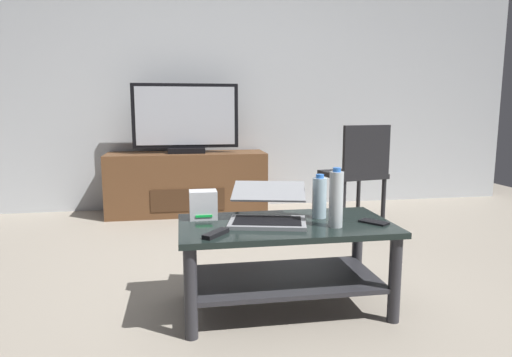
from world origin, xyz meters
TOP-DOWN VIEW (x-y plane):
  - ground_plane at (0.00, 0.00)m, footprint 7.68×7.68m
  - back_wall at (0.00, 2.48)m, footprint 6.40×0.12m
  - coffee_table at (0.11, -0.08)m, footprint 1.07×0.56m
  - media_cabinet at (-0.34, 2.16)m, footprint 1.52×0.48m
  - television at (-0.34, 2.13)m, footprint 1.00×0.20m
  - dining_chair at (1.05, 1.30)m, footprint 0.51×0.51m
  - laptop at (0.03, -0.03)m, footprint 0.46×0.48m
  - router_box at (-0.29, 0.07)m, footprint 0.14×0.11m
  - water_bottle_near at (0.31, -0.01)m, footprint 0.07×0.07m
  - water_bottle_far at (0.33, -0.20)m, footprint 0.07×0.07m
  - cell_phone at (0.55, -0.16)m, footprint 0.14×0.15m
  - tv_remote at (-0.25, -0.26)m, footprint 0.13×0.15m

SIDE VIEW (x-z plane):
  - ground_plane at x=0.00m, z-range 0.00..0.00m
  - media_cabinet at x=-0.34m, z-range 0.00..0.60m
  - coffee_table at x=0.11m, z-range 0.08..0.54m
  - cell_phone at x=0.55m, z-range 0.45..0.46m
  - tv_remote at x=-0.25m, z-range 0.45..0.47m
  - dining_chair at x=1.05m, z-range 0.07..0.96m
  - laptop at x=0.03m, z-range 0.43..0.60m
  - router_box at x=-0.29m, z-range 0.45..0.60m
  - water_bottle_near at x=0.31m, z-range 0.45..0.68m
  - water_bottle_far at x=0.33m, z-range 0.45..0.74m
  - television at x=-0.34m, z-range 0.58..1.24m
  - back_wall at x=0.00m, z-range 0.00..2.80m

